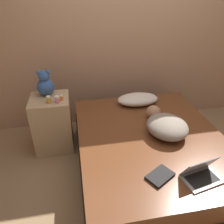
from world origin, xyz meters
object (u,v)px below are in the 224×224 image
Objects in this scene: teddy_bear at (45,84)px; bottle_orange at (62,98)px; pillow at (138,99)px; bottle_amber at (49,100)px; laptop at (201,174)px; book at (160,176)px; bottle_pink at (57,99)px; person_lying at (166,125)px.

bottle_orange is (0.18, -0.18, -0.10)m from teddy_bear.
pillow is 1.13m from bottle_amber.
laptop is 5.01× the size of bottle_orange.
bottle_amber is at bearing -80.10° from teddy_bear.
bottle_amber reaches higher than book.
bottle_orange is 1.41m from book.
teddy_bear is 0.29m from bottle_pink.
pillow is 2.02× the size of book.
person_lying is 2.43× the size of book.
bottle_orange reaches higher than person_lying.
person_lying is at bearing -22.80° from bottle_amber.
laptop is 1.28× the size of book.
bottle_orange is 0.83× the size of bottle_pink.
teddy_bear reaches higher than pillow.
person_lying is 7.69× the size of bottle_amber.
bottle_amber reaches higher than bottle_pink.
bottle_orange is 0.07m from bottle_pink.
bottle_pink is (0.13, -0.23, -0.10)m from teddy_bear.
person_lying is at bearing -24.01° from bottle_pink.
teddy_bear is (-1.28, 1.40, 0.29)m from laptop.
bottle_amber is (-0.09, 0.01, 0.00)m from bottle_pink.
book is at bearing -54.03° from teddy_bear.
bottle_pink reaches higher than bottle_orange.
bottle_orange reaches higher than book.
teddy_bear is at bearing 99.90° from bottle_amber.
teddy_bear reaches higher than person_lying.
laptop is at bearing -94.51° from person_lying.
bottle_pink reaches higher than pillow.
pillow is 6.40× the size of bottle_amber.
person_lying is 1.32m from bottle_amber.
bottle_amber is (-1.24, 1.18, 0.20)m from laptop.
teddy_bear is at bearing 119.42° from bottle_pink.
bottle_pink is at bearing -60.58° from teddy_bear.
bottle_pink is 0.31× the size of book.
bottle_orange is (-1.07, 0.55, 0.14)m from person_lying.
person_lying is 9.47× the size of bottle_orange.
bottle_amber is at bearing -172.31° from pillow.
laptop is at bearing -45.43° from bottle_pink.
teddy_bear is 4.60× the size of bottle_orange.
bottle_amber reaches higher than person_lying.
bottle_orange is at bearing 14.93° from bottle_amber.
person_lying is 1.89× the size of laptop.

